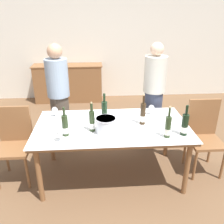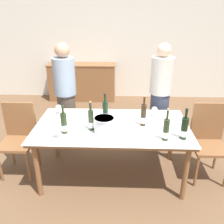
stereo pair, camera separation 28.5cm
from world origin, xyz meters
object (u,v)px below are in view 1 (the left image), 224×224
(wine_glass_1, at_px, (151,108))
(chair_right_end, at_px, (204,132))
(wine_bottle_0, at_px, (92,121))
(wine_glass_0, at_px, (60,132))
(ice_bucket, at_px, (106,125))
(wine_bottle_3, at_px, (143,114))
(sideboard_cabinet, at_px, (69,83))
(person_host, at_px, (59,98))
(wine_bottle_1, at_px, (65,126))
(wine_bottle_4, at_px, (104,113))
(wine_glass_2, at_px, (55,110))
(wine_bottle_5, at_px, (168,127))
(person_guest_left, at_px, (154,97))
(wine_bottle_2, at_px, (185,125))
(dining_table, at_px, (112,130))
(chair_left_end, at_px, (14,139))

(wine_glass_1, distance_m, chair_right_end, 0.77)
(wine_bottle_0, bearing_deg, wine_glass_0, -148.10)
(ice_bucket, relative_size, wine_bottle_3, 0.60)
(sideboard_cabinet, bearing_deg, wine_glass_1, -62.09)
(sideboard_cabinet, height_order, person_host, person_host)
(wine_bottle_3, bearing_deg, wine_bottle_1, -166.29)
(ice_bucket, xyz_separation_m, wine_bottle_0, (-0.16, 0.05, 0.03))
(wine_bottle_4, xyz_separation_m, wine_glass_2, (-0.65, 0.22, -0.05))
(wine_bottle_0, bearing_deg, wine_bottle_1, -163.62)
(ice_bucket, relative_size, wine_bottle_4, 0.62)
(wine_bottle_5, bearing_deg, wine_bottle_1, 174.09)
(wine_bottle_5, height_order, person_guest_left, person_guest_left)
(wine_bottle_0, distance_m, wine_bottle_2, 1.05)
(wine_bottle_4, bearing_deg, wine_glass_1, 16.87)
(wine_glass_0, height_order, person_host, person_host)
(sideboard_cabinet, xyz_separation_m, chair_right_end, (2.07, -2.80, 0.12))
(wine_bottle_3, bearing_deg, person_guest_left, 67.34)
(dining_table, relative_size, wine_glass_2, 13.99)
(wine_bottle_1, bearing_deg, sideboard_cabinet, 95.32)
(wine_glass_0, relative_size, person_guest_left, 0.10)
(wine_glass_1, height_order, chair_right_end, chair_right_end)
(sideboard_cabinet, relative_size, wine_bottle_5, 4.33)
(wine_bottle_0, relative_size, person_host, 0.22)
(sideboard_cabinet, bearing_deg, wine_bottle_1, -84.68)
(wine_glass_2, distance_m, person_host, 0.51)
(wine_bottle_3, distance_m, wine_glass_2, 1.16)
(wine_glass_0, distance_m, person_host, 1.18)
(dining_table, height_order, wine_glass_0, wine_glass_0)
(wine_bottle_1, bearing_deg, person_guest_left, 38.35)
(wine_bottle_1, height_order, wine_bottle_3, wine_bottle_3)
(sideboard_cabinet, xyz_separation_m, wine_bottle_4, (0.74, -2.80, 0.44))
(wine_bottle_1, height_order, chair_right_end, wine_bottle_1)
(dining_table, bearing_deg, wine_bottle_0, -152.78)
(wine_glass_0, bearing_deg, wine_bottle_0, 31.90)
(wine_bottle_0, height_order, wine_glass_0, wine_bottle_0)
(wine_glass_1, xyz_separation_m, wine_glass_2, (-1.29, 0.03, -0.01))
(wine_bottle_2, distance_m, chair_right_end, 0.66)
(ice_bucket, distance_m, person_guest_left, 1.22)
(wine_bottle_2, xyz_separation_m, wine_glass_1, (-0.25, 0.58, -0.03))
(dining_table, xyz_separation_m, wine_bottle_2, (0.80, -0.29, 0.19))
(wine_glass_0, height_order, wine_glass_1, wine_glass_0)
(wine_bottle_1, bearing_deg, chair_left_end, 156.65)
(wine_bottle_4, xyz_separation_m, chair_left_end, (-1.15, -0.00, -0.33))
(dining_table, height_order, wine_bottle_3, wine_bottle_3)
(wine_bottle_2, relative_size, person_host, 0.22)
(dining_table, relative_size, person_host, 1.16)
(wine_bottle_2, height_order, person_host, person_host)
(sideboard_cabinet, distance_m, chair_right_end, 3.48)
(wine_bottle_3, height_order, wine_glass_0, wine_bottle_3)
(wine_bottle_5, xyz_separation_m, chair_left_end, (-1.83, 0.42, -0.32))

